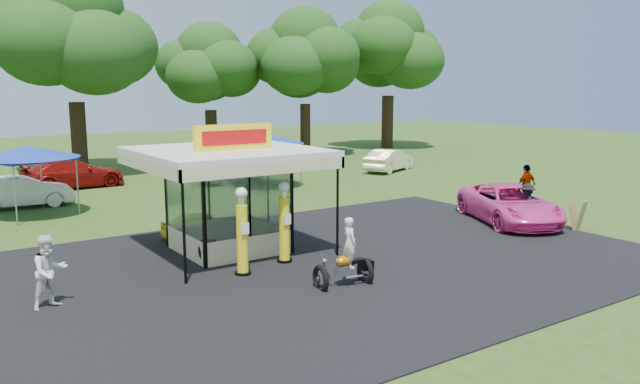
% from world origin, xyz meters
% --- Properties ---
extents(ground, '(120.00, 120.00, 0.00)m').
position_xyz_m(ground, '(0.00, 0.00, 0.00)').
color(ground, '#304B17').
rests_on(ground, ground).
extents(asphalt_apron, '(20.00, 14.00, 0.04)m').
position_xyz_m(asphalt_apron, '(0.00, 2.00, 0.02)').
color(asphalt_apron, black).
rests_on(asphalt_apron, ground).
extents(gas_station_kiosk, '(5.40, 5.40, 4.18)m').
position_xyz_m(gas_station_kiosk, '(-2.00, 4.99, 1.78)').
color(gas_station_kiosk, white).
rests_on(gas_station_kiosk, ground).
extents(gas_pump_left, '(0.48, 0.48, 2.56)m').
position_xyz_m(gas_pump_left, '(-2.86, 2.35, 1.23)').
color(gas_pump_left, black).
rests_on(gas_pump_left, ground).
extents(gas_pump_right, '(0.47, 0.47, 2.54)m').
position_xyz_m(gas_pump_right, '(-1.21, 2.78, 1.22)').
color(gas_pump_right, black).
rests_on(gas_pump_right, ground).
extents(motorcycle, '(1.71, 0.95, 1.97)m').
position_xyz_m(motorcycle, '(-0.96, -0.10, 0.77)').
color(motorcycle, black).
rests_on(motorcycle, ground).
extents(spare_tires, '(0.99, 0.92, 0.81)m').
position_xyz_m(spare_tires, '(-3.17, 3.92, 0.39)').
color(spare_tires, black).
rests_on(spare_tires, ground).
extents(a_frame_sign, '(0.68, 0.73, 1.13)m').
position_xyz_m(a_frame_sign, '(10.17, 0.36, 0.57)').
color(a_frame_sign, '#593819').
rests_on(a_frame_sign, ground).
extents(kiosk_car, '(2.82, 1.13, 0.96)m').
position_xyz_m(kiosk_car, '(-2.00, 7.20, 0.48)').
color(kiosk_car, yellow).
rests_on(kiosk_car, ground).
extents(pink_sedan, '(4.54, 5.97, 1.51)m').
position_xyz_m(pink_sedan, '(9.06, 2.61, 0.75)').
color(pink_sedan, '#FF45A7').
rests_on(pink_sedan, ground).
extents(spectator_west, '(1.05, 0.91, 1.83)m').
position_xyz_m(spectator_west, '(-7.94, 2.63, 0.91)').
color(spectator_west, white).
rests_on(spectator_west, ground).
extents(spectator_east_a, '(1.19, 1.11, 1.61)m').
position_xyz_m(spectator_east_a, '(9.45, 2.09, 0.81)').
color(spectator_east_a, black).
rests_on(spectator_east_a, ground).
extents(spectator_east_b, '(1.14, 0.53, 1.90)m').
position_xyz_m(spectator_east_b, '(12.44, 4.43, 0.95)').
color(spectator_east_b, gray).
rests_on(spectator_east_b, ground).
extents(bg_car_a, '(4.36, 1.72, 1.41)m').
position_xyz_m(bg_car_a, '(-6.31, 16.94, 0.71)').
color(bg_car_a, silver).
rests_on(bg_car_a, ground).
extents(bg_car_b, '(5.49, 2.60, 1.55)m').
position_xyz_m(bg_car_b, '(-3.15, 21.31, 0.77)').
color(bg_car_b, maroon).
rests_on(bg_car_b, ground).
extents(bg_car_c, '(4.69, 3.02, 1.48)m').
position_xyz_m(bg_car_c, '(4.64, 18.53, 0.74)').
color(bg_car_c, '#BDBCC2').
rests_on(bg_car_c, ground).
extents(bg_car_d, '(5.61, 4.32, 1.42)m').
position_xyz_m(bg_car_d, '(10.14, 21.40, 0.71)').
color(bg_car_d, '#5B5C5E').
rests_on(bg_car_d, ground).
extents(bg_car_e, '(4.53, 3.09, 1.41)m').
position_xyz_m(bg_car_e, '(15.03, 16.89, 0.71)').
color(bg_car_e, '#F7E7BD').
rests_on(bg_car_e, ground).
extents(tent_west, '(4.19, 4.19, 2.93)m').
position_xyz_m(tent_west, '(-6.33, 14.79, 2.65)').
color(tent_west, gray).
rests_on(tent_west, ground).
extents(tent_east, '(4.03, 4.03, 2.82)m').
position_xyz_m(tent_east, '(5.55, 15.85, 2.55)').
color(tent_east, gray).
rests_on(tent_east, ground).
extents(oak_far_c, '(10.52, 10.52, 12.40)m').
position_xyz_m(oak_far_c, '(-1.35, 27.12, 7.87)').
color(oak_far_c, black).
rests_on(oak_far_c, ground).
extents(oak_far_d, '(8.29, 8.29, 9.86)m').
position_xyz_m(oak_far_d, '(9.20, 30.82, 6.29)').
color(oak_far_d, black).
rests_on(oak_far_d, ground).
extents(oak_far_e, '(9.30, 9.30, 11.07)m').
position_xyz_m(oak_far_e, '(15.75, 27.76, 7.07)').
color(oak_far_e, black).
rests_on(oak_far_e, ground).
extents(oak_far_f, '(10.22, 10.22, 12.32)m').
position_xyz_m(oak_far_f, '(25.06, 28.89, 7.91)').
color(oak_far_f, black).
rests_on(oak_far_f, ground).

